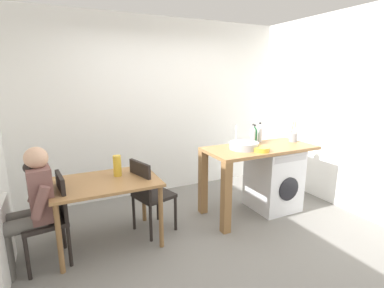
{
  "coord_description": "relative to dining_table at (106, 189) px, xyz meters",
  "views": [
    {
      "loc": [
        -1.46,
        -2.53,
        1.82
      ],
      "look_at": [
        -0.03,
        0.45,
        1.05
      ],
      "focal_mm": 26.77,
      "sensor_mm": 36.0,
      "label": 1
    }
  ],
  "objects": [
    {
      "name": "ground_plane",
      "position": [
        1.04,
        -0.48,
        -0.64
      ],
      "size": [
        5.46,
        5.46,
        0.0
      ],
      "primitive_type": "plane",
      "color": "slate"
    },
    {
      "name": "wall_back",
      "position": [
        1.04,
        1.27,
        0.71
      ],
      "size": [
        4.6,
        0.1,
        2.7
      ],
      "primitive_type": "cube",
      "color": "white",
      "rests_on": "ground_plane"
    },
    {
      "name": "wall_counter_side",
      "position": [
        3.19,
        -0.48,
        0.71
      ],
      "size": [
        0.1,
        3.8,
        2.7
      ],
      "primitive_type": "cube",
      "color": "white",
      "rests_on": "ground_plane"
    },
    {
      "name": "radiator",
      "position": [
        -0.98,
        -0.18,
        -0.29
      ],
      "size": [
        0.1,
        0.8,
        0.7
      ],
      "primitive_type": "cube",
      "color": "white",
      "rests_on": "ground_plane"
    },
    {
      "name": "dining_table",
      "position": [
        0.0,
        0.0,
        0.0
      ],
      "size": [
        1.1,
        0.76,
        0.74
      ],
      "color": "#9E7042",
      "rests_on": "ground_plane"
    },
    {
      "name": "chair_person_seat",
      "position": [
        -0.55,
        -0.09,
        -0.14
      ],
      "size": [
        0.45,
        0.45,
        0.9
      ],
      "rotation": [
        0.0,
        0.0,
        1.69
      ],
      "color": "black",
      "rests_on": "ground_plane"
    },
    {
      "name": "chair_opposite",
      "position": [
        0.48,
        0.03,
        -0.14
      ],
      "size": [
        0.5,
        0.5,
        0.9
      ],
      "rotation": [
        0.0,
        0.0,
        -1.27
      ],
      "color": "black",
      "rests_on": "ground_plane"
    },
    {
      "name": "seated_person",
      "position": [
        -0.71,
        -0.11,
        0.03
      ],
      "size": [
        0.52,
        0.53,
        1.2
      ],
      "rotation": [
        0.0,
        0.0,
        1.69
      ],
      "color": "#595651",
      "rests_on": "ground_plane"
    },
    {
      "name": "kitchen_counter",
      "position": [
        1.78,
        -0.08,
        0.12
      ],
      "size": [
        1.5,
        0.68,
        0.92
      ],
      "color": "#9E7042",
      "rests_on": "ground_plane"
    },
    {
      "name": "washing_machine",
      "position": [
        2.26,
        -0.09,
        -0.21
      ],
      "size": [
        0.6,
        0.61,
        0.86
      ],
      "color": "silver",
      "rests_on": "ground_plane"
    },
    {
      "name": "sink_basin",
      "position": [
        1.73,
        -0.08,
        0.32
      ],
      "size": [
        0.38,
        0.38,
        0.09
      ],
      "primitive_type": "cylinder",
      "color": "#9EA0A5",
      "rests_on": "kitchen_counter"
    },
    {
      "name": "tap",
      "position": [
        1.73,
        0.1,
        0.42
      ],
      "size": [
        0.02,
        0.02,
        0.28
      ],
      "primitive_type": "cylinder",
      "color": "#B2B2B7",
      "rests_on": "kitchen_counter"
    },
    {
      "name": "bottle_tall_green",
      "position": [
        1.98,
        0.06,
        0.41
      ],
      "size": [
        0.06,
        0.06,
        0.29
      ],
      "color": "silver",
      "rests_on": "kitchen_counter"
    },
    {
      "name": "bottle_squat_brown",
      "position": [
        2.07,
        0.14,
        0.39
      ],
      "size": [
        0.08,
        0.08,
        0.26
      ],
      "color": "#19592D",
      "rests_on": "kitchen_counter"
    },
    {
      "name": "bottle_clear_small",
      "position": [
        2.19,
        0.18,
        0.4
      ],
      "size": [
        0.07,
        0.07,
        0.28
      ],
      "color": "silver",
      "rests_on": "kitchen_counter"
    },
    {
      "name": "mixing_bowl",
      "position": [
        1.85,
        -0.28,
        0.31
      ],
      "size": [
        0.2,
        0.2,
        0.05
      ],
      "color": "gold",
      "rests_on": "kitchen_counter"
    },
    {
      "name": "utensil_crock",
      "position": [
        2.63,
        -0.03,
        0.35
      ],
      "size": [
        0.11,
        0.11,
        0.3
      ],
      "color": "gray",
      "rests_on": "kitchen_counter"
    },
    {
      "name": "vase",
      "position": [
        0.15,
        0.1,
        0.21
      ],
      "size": [
        0.09,
        0.09,
        0.24
      ],
      "primitive_type": "cylinder",
      "color": "gold",
      "rests_on": "dining_table"
    },
    {
      "name": "scissors",
      "position": [
        1.95,
        -0.18,
        0.28
      ],
      "size": [
        0.15,
        0.06,
        0.01
      ],
      "color": "#B2B2B7",
      "rests_on": "kitchen_counter"
    }
  ]
}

